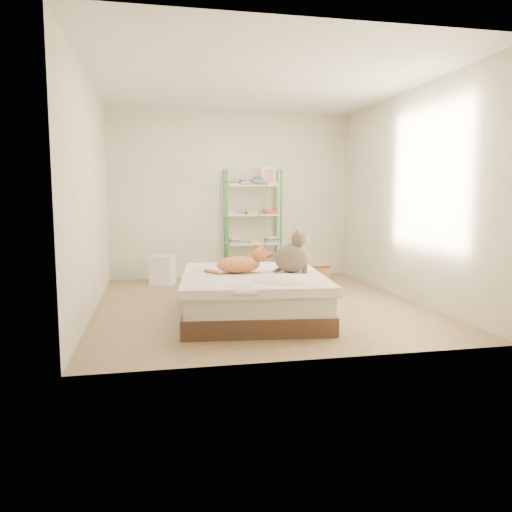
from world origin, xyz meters
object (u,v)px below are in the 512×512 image
object	(u,v)px
shelf_unit	(253,221)
cardboard_box	(309,278)
grey_cat	(292,252)
white_bin	(163,270)
orange_cat	(238,262)
bed	(253,295)

from	to	relation	value
shelf_unit	cardboard_box	size ratio (longest dim) A/B	3.66
grey_cat	shelf_unit	size ratio (longest dim) A/B	0.26
grey_cat	cardboard_box	world-z (taller)	grey_cat
shelf_unit	white_bin	world-z (taller)	shelf_unit
grey_cat	white_bin	xyz separation A→B (m)	(-1.34, 2.22, -0.48)
orange_cat	grey_cat	size ratio (longest dim) A/B	1.25
orange_cat	white_bin	distance (m)	2.30
grey_cat	cardboard_box	xyz separation A→B (m)	(0.64, 1.39, -0.53)
bed	cardboard_box	distance (m)	1.75
white_bin	orange_cat	bearing A→B (deg)	-70.20
bed	orange_cat	xyz separation A→B (m)	(-0.14, 0.08, 0.35)
cardboard_box	orange_cat	bearing A→B (deg)	-134.45
grey_cat	shelf_unit	world-z (taller)	shelf_unit
cardboard_box	bed	bearing A→B (deg)	-129.32
bed	cardboard_box	bearing A→B (deg)	58.62
bed	white_bin	distance (m)	2.40
shelf_unit	white_bin	distance (m)	1.60
bed	white_bin	size ratio (longest dim) A/B	4.44
grey_cat	shelf_unit	distance (m)	2.50
shelf_unit	bed	bearing A→B (deg)	-101.40
cardboard_box	grey_cat	bearing A→B (deg)	-116.31
orange_cat	white_bin	size ratio (longest dim) A/B	1.26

